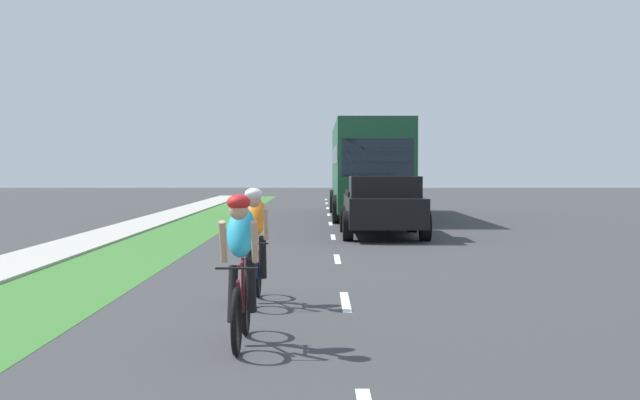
{
  "coord_description": "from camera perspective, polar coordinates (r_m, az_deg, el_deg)",
  "views": [
    {
      "loc": [
        -0.35,
        -1.81,
        1.84
      ],
      "look_at": [
        -0.38,
        19.66,
        1.05
      ],
      "focal_mm": 48.35,
      "sensor_mm": 36.0,
      "label": 1
    }
  ],
  "objects": [
    {
      "name": "pickup_black",
      "position": [
        23.29,
        4.25,
        -0.4
      ],
      "size": [
        2.22,
        5.1,
        1.64
      ],
      "color": "black",
      "rests_on": "ground_plane"
    },
    {
      "name": "cyclist_trailing",
      "position": [
        11.76,
        -4.23,
        -2.92
      ],
      "size": [
        0.42,
        1.72,
        1.58
      ],
      "color": "black",
      "rests_on": "ground_plane"
    },
    {
      "name": "ground_plane",
      "position": [
        21.89,
        1.01,
        -2.72
      ],
      "size": [
        120.0,
        120.0,
        0.0
      ],
      "primitive_type": "plane",
      "color": "#38383A"
    },
    {
      "name": "sidewalk_concrete",
      "position": [
        22.65,
        -14.86,
        -2.62
      ],
      "size": [
        1.52,
        70.0,
        0.1
      ],
      "primitive_type": "cube",
      "color": "#B2ADA3",
      "rests_on": "ground_plane"
    },
    {
      "name": "lane_markings_center",
      "position": [
        25.87,
        0.87,
        -1.97
      ],
      "size": [
        0.12,
        52.2,
        0.01
      ],
      "color": "white",
      "rests_on": "ground_plane"
    },
    {
      "name": "grass_verge",
      "position": [
        22.24,
        -10.21,
        -2.67
      ],
      "size": [
        2.21,
        70.0,
        0.01
      ],
      "primitive_type": "cube",
      "color": "#38722D",
      "rests_on": "ground_plane"
    },
    {
      "name": "cyclist_lead",
      "position": [
        8.98,
        -5.16,
        -4.48
      ],
      "size": [
        0.42,
        1.72,
        1.58
      ],
      "color": "black",
      "rests_on": "ground_plane"
    },
    {
      "name": "bus_dark_green",
      "position": [
        32.61,
        3.26,
        2.34
      ],
      "size": [
        2.78,
        11.6,
        3.48
      ],
      "color": "#194C2D",
      "rests_on": "ground_plane"
    }
  ]
}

